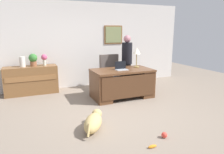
# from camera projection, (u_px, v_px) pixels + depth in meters

# --- Properties ---
(ground_plane) EXTENTS (12.00, 12.00, 0.00)m
(ground_plane) POSITION_uv_depth(u_px,v_px,m) (119.00, 111.00, 4.84)
(ground_plane) COLOR gray
(back_wall) EXTENTS (7.00, 0.16, 2.70)m
(back_wall) POSITION_uv_depth(u_px,v_px,m) (86.00, 45.00, 6.87)
(back_wall) COLOR silver
(back_wall) RESTS_ON ground_plane
(desk) EXTENTS (1.62, 0.92, 0.78)m
(desk) POSITION_uv_depth(u_px,v_px,m) (122.00, 83.00, 5.75)
(desk) COLOR brown
(desk) RESTS_ON ground_plane
(credenza) EXTENTS (1.46, 0.50, 0.81)m
(credenza) POSITION_uv_depth(u_px,v_px,m) (31.00, 80.00, 6.09)
(credenza) COLOR brown
(credenza) RESTS_ON ground_plane
(armchair) EXTENTS (0.60, 0.59, 1.08)m
(armchair) POSITION_uv_depth(u_px,v_px,m) (111.00, 74.00, 6.51)
(armchair) COLOR #564C47
(armchair) RESTS_ON ground_plane
(person_standing) EXTENTS (0.32, 0.32, 1.67)m
(person_standing) POSITION_uv_depth(u_px,v_px,m) (127.00, 62.00, 6.51)
(person_standing) COLOR #262323
(person_standing) RESTS_ON ground_plane
(dog_lying) EXTENTS (0.60, 0.75, 0.30)m
(dog_lying) POSITION_uv_depth(u_px,v_px,m) (93.00, 122.00, 3.91)
(dog_lying) COLOR tan
(dog_lying) RESTS_ON ground_plane
(laptop) EXTENTS (0.32, 0.22, 0.23)m
(laptop) POSITION_uv_depth(u_px,v_px,m) (121.00, 68.00, 5.62)
(laptop) COLOR #B2B5BA
(laptop) RESTS_ON desk
(desk_lamp) EXTENTS (0.22, 0.22, 0.56)m
(desk_lamp) POSITION_uv_depth(u_px,v_px,m) (137.00, 52.00, 5.95)
(desk_lamp) COLOR #9E8447
(desk_lamp) RESTS_ON desk
(vase_with_flowers) EXTENTS (0.17, 0.17, 0.33)m
(vase_with_flowers) POSITION_uv_depth(u_px,v_px,m) (44.00, 58.00, 6.11)
(vase_with_flowers) COLOR beige
(vase_with_flowers) RESTS_ON credenza
(vase_empty) EXTENTS (0.16, 0.16, 0.29)m
(vase_empty) POSITION_uv_depth(u_px,v_px,m) (22.00, 62.00, 5.89)
(vase_empty) COLOR silver
(vase_empty) RESTS_ON credenza
(potted_plant) EXTENTS (0.24, 0.24, 0.36)m
(potted_plant) POSITION_uv_depth(u_px,v_px,m) (33.00, 59.00, 5.99)
(potted_plant) COLOR brown
(potted_plant) RESTS_ON credenza
(dog_toy_ball) EXTENTS (0.10, 0.10, 0.10)m
(dog_toy_ball) POSITION_uv_depth(u_px,v_px,m) (164.00, 135.00, 3.63)
(dog_toy_ball) COLOR #E53F33
(dog_toy_ball) RESTS_ON ground_plane
(dog_toy_bone) EXTENTS (0.15, 0.05, 0.05)m
(dog_toy_bone) POSITION_uv_depth(u_px,v_px,m) (152.00, 146.00, 3.33)
(dog_toy_bone) COLOR orange
(dog_toy_bone) RESTS_ON ground_plane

